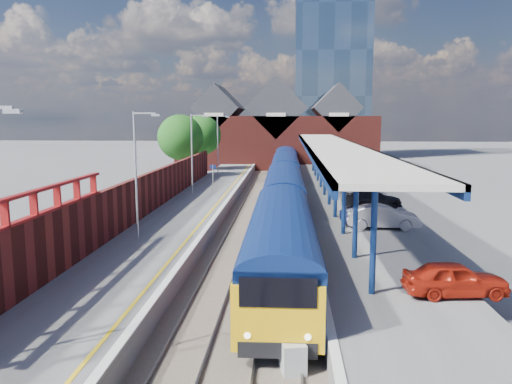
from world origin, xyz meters
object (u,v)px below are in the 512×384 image
lamp_post_c (193,149)px  parked_car_blue (374,216)px  train (285,177)px  parked_car_red (455,279)px  parked_car_silver (383,217)px  parked_car_dark (372,199)px  platform_sign (213,174)px  lamp_post_d (219,141)px  relay_cabinet (293,357)px  lamp_post_b (138,167)px

lamp_post_c → parked_car_blue: lamp_post_c is taller
train → parked_car_red: bearing=-76.9°
lamp_post_c → parked_car_silver: 18.90m
parked_car_blue → parked_car_red: bearing=-177.4°
parked_car_silver → parked_car_dark: 7.13m
platform_sign → parked_car_silver: 19.10m
platform_sign → parked_car_silver: platform_sign is taller
parked_car_silver → parked_car_blue: parked_car_silver is taller
lamp_post_d → relay_cabinet: size_ratio=7.00×
parked_car_blue → train: bearing=18.3°
train → lamp_post_b: (-7.86, -20.38, 2.87)m
lamp_post_c → parked_car_red: 28.22m
train → parked_car_red: train is taller
parked_car_dark → relay_cabinet: bearing=146.4°
lamp_post_c → relay_cabinet: 29.88m
parked_car_dark → parked_car_blue: bearing=152.8°
parked_car_red → parked_car_blue: parked_car_red is taller
relay_cabinet → parked_car_dark: bearing=63.0°
train → lamp_post_d: 14.31m
lamp_post_c → platform_sign: (1.36, 2.00, -2.30)m
parked_car_silver → relay_cabinet: bearing=164.2°
lamp_post_b → parked_car_dark: size_ratio=1.53×
train → parked_car_silver: 17.81m
lamp_post_d → parked_car_blue: 30.73m
lamp_post_d → platform_sign: 14.25m
lamp_post_b → platform_sign: size_ratio=2.80×
train → lamp_post_d: lamp_post_d is taller
train → parked_car_silver: (6.06, -16.74, -0.41)m
parked_car_blue → lamp_post_c: bearing=48.5°
parked_car_silver → parked_car_blue: bearing=24.1°
platform_sign → parked_car_red: 29.13m
lamp_post_b → parked_car_red: bearing=-29.0°
platform_sign → parked_car_red: bearing=-63.3°
platform_sign → parked_car_red: platform_sign is taller
lamp_post_b → parked_car_blue: 14.71m
train → parked_car_dark: 11.69m
lamp_post_c → train: bearing=29.2°
train → parked_car_red: size_ratio=17.19×
lamp_post_b → lamp_post_d: 32.00m
lamp_post_c → lamp_post_d: (0.00, 16.00, 0.00)m
lamp_post_d → parked_car_dark: 25.92m
lamp_post_d → parked_car_silver: (13.91, -28.36, -3.28)m
lamp_post_c → platform_sign: size_ratio=2.80×
lamp_post_d → parked_car_blue: bearing=-63.7°
train → platform_sign: bearing=-159.8°
parked_car_dark → parked_car_blue: 6.19m
train → relay_cabinet: 32.77m
lamp_post_c → parked_car_red: size_ratio=1.83×
lamp_post_b → parked_car_blue: size_ratio=1.66×
platform_sign → train: bearing=20.2°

